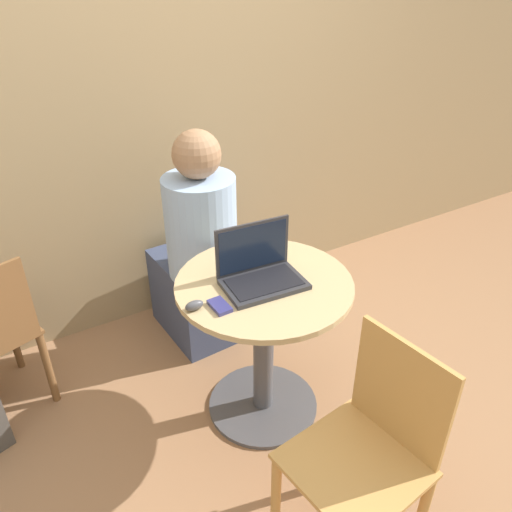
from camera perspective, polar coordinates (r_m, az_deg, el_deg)
ground_plane at (r=2.52m, az=0.79°, el=-16.66°), size 12.00×12.00×0.00m
back_wall at (r=2.71m, az=-11.28°, el=18.34°), size 7.00×0.05×2.60m
round_table at (r=2.20m, az=0.88°, el=-8.25°), size 0.74×0.74×0.72m
laptop at (r=2.02m, az=0.45°, el=-1.70°), size 0.34×0.24×0.24m
cell_phone at (r=1.91m, az=-4.17°, el=-5.72°), size 0.06×0.10×0.02m
computer_mouse at (r=1.90m, az=-7.07°, el=-5.63°), size 0.07×0.04×0.04m
chair_empty at (r=1.82m, az=12.67°, el=-21.08°), size 0.44×0.44×0.84m
person_seated at (r=2.64m, az=-6.68°, el=-0.33°), size 0.37×0.56×1.21m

